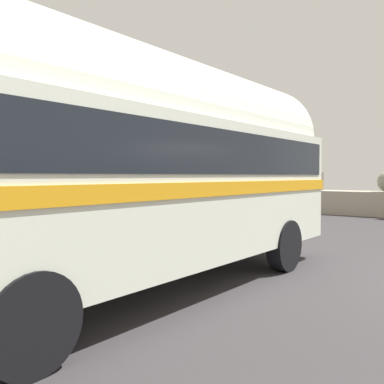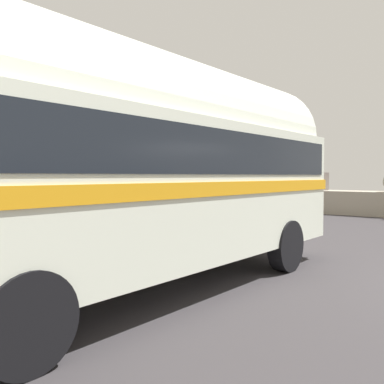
{
  "view_description": "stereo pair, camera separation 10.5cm",
  "coord_description": "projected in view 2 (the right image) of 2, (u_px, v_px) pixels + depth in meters",
  "views": [
    {
      "loc": [
        -0.31,
        -8.0,
        1.81
      ],
      "look_at": [
        -4.3,
        -2.94,
        1.56
      ],
      "focal_mm": 38.83,
      "sensor_mm": 36.0,
      "label": 1
    },
    {
      "loc": [
        -0.22,
        -7.94,
        1.81
      ],
      "look_at": [
        -4.3,
        -2.94,
        1.56
      ],
      "focal_mm": 38.83,
      "sensor_mm": 36.0,
      "label": 2
    }
  ],
  "objects": [
    {
      "name": "vintage_coach",
      "position": [
        145.0,
        160.0,
        6.37
      ],
      "size": [
        2.55,
        8.61,
        3.7
      ],
      "rotation": [
        0.0,
        0.0,
        0.01
      ],
      "color": "black",
      "rests_on": "ground"
    },
    {
      "name": "second_coach",
      "position": [
        25.0,
        166.0,
        10.31
      ],
      "size": [
        3.36,
        8.8,
        3.7
      ],
      "rotation": [
        0.0,
        0.0,
        -0.11
      ],
      "color": "black",
      "rests_on": "ground"
    }
  ]
}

